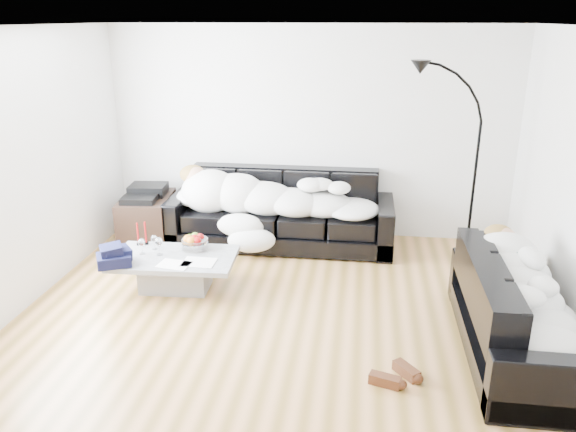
# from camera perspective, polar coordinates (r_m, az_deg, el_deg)

# --- Properties ---
(ground) EXTENTS (5.00, 5.00, 0.00)m
(ground) POSITION_cam_1_polar(r_m,az_deg,el_deg) (5.38, -0.44, -10.14)
(ground) COLOR olive
(ground) RESTS_ON ground
(wall_back) EXTENTS (5.00, 0.02, 2.60)m
(wall_back) POSITION_cam_1_polar(r_m,az_deg,el_deg) (7.04, 2.19, 8.37)
(wall_back) COLOR silver
(wall_back) RESTS_ON ground
(wall_left) EXTENTS (0.02, 4.50, 2.60)m
(wall_left) POSITION_cam_1_polar(r_m,az_deg,el_deg) (5.77, -25.92, 3.89)
(wall_left) COLOR silver
(wall_left) RESTS_ON ground
(ceiling) EXTENTS (5.00, 5.00, 0.00)m
(ceiling) POSITION_cam_1_polar(r_m,az_deg,el_deg) (4.67, -0.53, 18.75)
(ceiling) COLOR white
(ceiling) RESTS_ON ground
(sofa_back) EXTENTS (2.72, 0.94, 0.89)m
(sofa_back) POSITION_cam_1_polar(r_m,az_deg,el_deg) (6.85, -0.75, 0.65)
(sofa_back) COLOR black
(sofa_back) RESTS_ON ground
(sofa_right) EXTENTS (0.84, 1.96, 0.79)m
(sofa_right) POSITION_cam_1_polar(r_m,az_deg,el_deg) (5.05, 22.50, -8.78)
(sofa_right) COLOR black
(sofa_right) RESTS_ON ground
(sleeper_back) EXTENTS (2.30, 0.80, 0.46)m
(sleeper_back) POSITION_cam_1_polar(r_m,az_deg,el_deg) (6.74, -0.82, 2.17)
(sleeper_back) COLOR white
(sleeper_back) RESTS_ON sofa_back
(sleeper_right) EXTENTS (0.71, 1.68, 0.41)m
(sleeper_right) POSITION_cam_1_polar(r_m,az_deg,el_deg) (4.95, 22.84, -6.44)
(sleeper_right) COLOR white
(sleeper_right) RESTS_ON sofa_right
(teal_cushion) EXTENTS (0.42, 0.38, 0.20)m
(teal_cushion) POSITION_cam_1_polar(r_m,az_deg,el_deg) (5.44, 20.84, -2.76)
(teal_cushion) COLOR #0A493B
(teal_cushion) RESTS_ON sofa_right
(coffee_table) EXTENTS (1.27, 0.78, 0.36)m
(coffee_table) POSITION_cam_1_polar(r_m,az_deg,el_deg) (5.93, -11.36, -5.62)
(coffee_table) COLOR #939699
(coffee_table) RESTS_ON ground
(fruit_bowl) EXTENTS (0.30, 0.30, 0.17)m
(fruit_bowl) POSITION_cam_1_polar(r_m,az_deg,el_deg) (5.97, -9.45, -2.53)
(fruit_bowl) COLOR white
(fruit_bowl) RESTS_ON coffee_table
(wine_glass_a) EXTENTS (0.08, 0.08, 0.15)m
(wine_glass_a) POSITION_cam_1_polar(r_m,az_deg,el_deg) (6.04, -13.43, -2.62)
(wine_glass_a) COLOR white
(wine_glass_a) RESTS_ON coffee_table
(wine_glass_b) EXTENTS (0.08, 0.08, 0.17)m
(wine_glass_b) POSITION_cam_1_polar(r_m,az_deg,el_deg) (5.95, -14.63, -3.02)
(wine_glass_b) COLOR white
(wine_glass_b) RESTS_ON coffee_table
(wine_glass_c) EXTENTS (0.10, 0.10, 0.19)m
(wine_glass_c) POSITION_cam_1_polar(r_m,az_deg,el_deg) (5.89, -12.98, -3.02)
(wine_glass_c) COLOR white
(wine_glass_c) RESTS_ON coffee_table
(candle_left) EXTENTS (0.06, 0.06, 0.25)m
(candle_left) POSITION_cam_1_polar(r_m,az_deg,el_deg) (6.18, -15.01, -1.80)
(candle_left) COLOR maroon
(candle_left) RESTS_ON coffee_table
(candle_right) EXTENTS (0.06, 0.06, 0.25)m
(candle_right) POSITION_cam_1_polar(r_m,az_deg,el_deg) (6.18, -14.27, -1.71)
(candle_right) COLOR maroon
(candle_right) RESTS_ON coffee_table
(newspaper_a) EXTENTS (0.33, 0.25, 0.01)m
(newspaper_a) POSITION_cam_1_polar(r_m,az_deg,el_deg) (5.66, -9.04, -4.64)
(newspaper_a) COLOR silver
(newspaper_a) RESTS_ON coffee_table
(newspaper_b) EXTENTS (0.34, 0.26, 0.01)m
(newspaper_b) POSITION_cam_1_polar(r_m,az_deg,el_deg) (5.65, -11.49, -4.82)
(newspaper_b) COLOR silver
(newspaper_b) RESTS_ON coffee_table
(navy_jacket) EXTENTS (0.43, 0.41, 0.17)m
(navy_jacket) POSITION_cam_1_polar(r_m,az_deg,el_deg) (5.73, -17.37, -3.32)
(navy_jacket) COLOR black
(navy_jacket) RESTS_ON coffee_table
(shoes) EXTENTS (0.50, 0.46, 0.09)m
(shoes) POSITION_cam_1_polar(r_m,az_deg,el_deg) (4.59, 10.83, -15.60)
(shoes) COLOR #472311
(shoes) RESTS_ON ground
(av_cabinet) EXTENTS (0.67, 0.90, 0.57)m
(av_cabinet) POSITION_cam_1_polar(r_m,az_deg,el_deg) (7.22, -14.07, -0.29)
(av_cabinet) COLOR black
(av_cabinet) RESTS_ON ground
(stereo) EXTENTS (0.47, 0.38, 0.13)m
(stereo) POSITION_cam_1_polar(r_m,az_deg,el_deg) (7.11, -14.31, 2.38)
(stereo) COLOR black
(stereo) RESTS_ON av_cabinet
(floor_lamp) EXTENTS (0.76, 0.40, 1.98)m
(floor_lamp) POSITION_cam_1_polar(r_m,az_deg,el_deg) (6.55, 18.43, 3.71)
(floor_lamp) COLOR black
(floor_lamp) RESTS_ON ground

